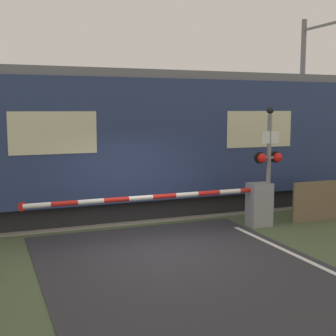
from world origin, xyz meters
TOP-DOWN VIEW (x-y plane):
  - ground_plane at (0.00, 0.00)m, footprint 80.00×80.00m
  - track_bed at (0.00, 3.93)m, footprint 36.00×3.20m
  - train at (3.97, 3.93)m, footprint 21.42×3.14m
  - crossing_barrier at (2.58, 1.02)m, footprint 6.36×0.44m
  - signal_post at (3.35, 0.90)m, footprint 0.78×0.26m
  - catenary_pole at (8.14, 5.88)m, footprint 0.20×1.90m
  - roadside_fence at (5.38, 0.92)m, footprint 2.44×0.06m

SIDE VIEW (x-z plane):
  - ground_plane at x=0.00m, z-range 0.00..0.00m
  - track_bed at x=0.00m, z-range -0.04..0.09m
  - roadside_fence at x=5.38m, z-range 0.00..1.10m
  - crossing_barrier at x=2.58m, z-range 0.08..1.22m
  - signal_post at x=3.35m, z-range 0.22..3.34m
  - train at x=3.97m, z-range 0.05..4.16m
  - catenary_pole at x=8.14m, z-range 0.15..6.63m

